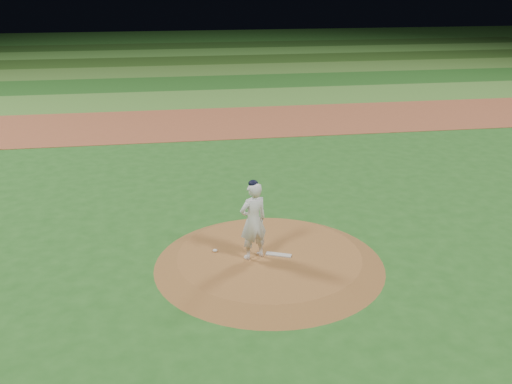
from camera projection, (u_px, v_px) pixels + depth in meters
ground at (269, 264)px, 13.71m from camera, size 120.00×120.00×0.00m
infield_dirt_band at (215, 123)px, 26.60m from camera, size 70.00×6.00×0.02m
outfield_stripe_0 at (206, 99)px, 31.67m from camera, size 70.00×5.00×0.02m
outfield_stripe_1 at (200, 83)px, 36.28m from camera, size 70.00×5.00×0.02m
outfield_stripe_2 at (195, 70)px, 40.88m from camera, size 70.00×5.00×0.02m
outfield_stripe_3 at (191, 60)px, 45.49m from camera, size 70.00×5.00×0.02m
outfield_stripe_4 at (188, 52)px, 50.09m from camera, size 70.00×5.00×0.02m
outfield_stripe_5 at (186, 46)px, 54.70m from camera, size 70.00×5.00×0.02m
pitchers_mound at (269, 259)px, 13.66m from camera, size 5.50×5.50×0.25m
pitching_rubber at (279, 255)px, 13.59m from camera, size 0.62×0.38×0.03m
rosin_bag at (215, 250)px, 13.76m from camera, size 0.11×0.11×0.06m
pitcher_on_mound at (253, 220)px, 13.16m from camera, size 0.80×0.67×1.94m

